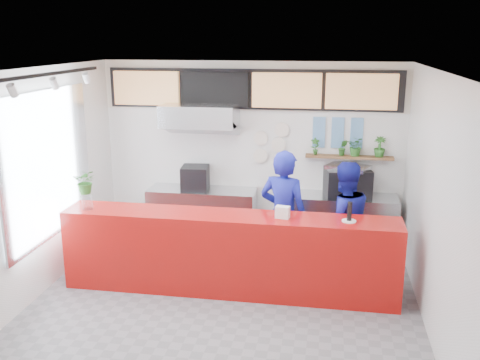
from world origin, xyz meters
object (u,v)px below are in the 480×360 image
Objects in this scene: espresso_machine at (347,183)px; pepper_mill at (350,211)px; service_counter at (229,253)px; staff_center at (283,216)px; panini_oven at (195,178)px; staff_right at (343,223)px.

espresso_machine is 2.87× the size of pepper_mill.
service_counter is 2.47m from espresso_machine.
staff_center is at bearing 148.77° from pepper_mill.
panini_oven is 0.62× the size of espresso_machine.
staff_center is at bearing -135.96° from espresso_machine.
espresso_machine is 1.24m from staff_right.
staff_center is (-0.91, -1.27, -0.18)m from espresso_machine.
staff_right is 0.70m from pepper_mill.
panini_oven is at bearing 169.52° from espresso_machine.
pepper_mill is at bearing -0.31° from service_counter.
service_counter is 6.42× the size of espresso_machine.
espresso_machine is 0.40× the size of staff_right.
pepper_mill reaches higher than panini_oven.
staff_center is at bearing -44.13° from panini_oven.
service_counter is 1.71m from pepper_mill.
espresso_machine is at bearing -5.44° from panini_oven.
staff_right reaches higher than panini_oven.
pepper_mill is (0.88, -0.53, 0.29)m from staff_center.
espresso_machine is at bearing -109.43° from staff_center.
espresso_machine is at bearing -114.42° from staff_right.
staff_right reaches higher than espresso_machine.
panini_oven is 0.25× the size of staff_right.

